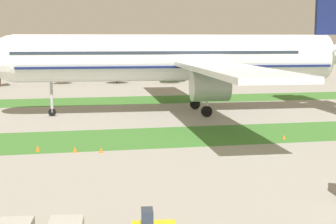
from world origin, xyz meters
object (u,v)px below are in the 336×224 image
taxiway_marker_1 (38,148)px  taxiway_marker_2 (284,137)px  taxiway_marker_3 (75,149)px  taxiway_marker_0 (101,150)px  airliner (185,57)px

taxiway_marker_1 → taxiway_marker_2: (28.75, 0.87, -0.08)m
taxiway_marker_1 → taxiway_marker_2: bearing=1.7°
taxiway_marker_1 → taxiway_marker_3: (3.91, -1.44, 0.01)m
taxiway_marker_1 → taxiway_marker_0: bearing=-18.2°
airliner → taxiway_marker_3: (-18.12, -25.53, -8.68)m
taxiway_marker_3 → taxiway_marker_0: bearing=-15.0°
taxiway_marker_0 → taxiway_marker_3: 2.80m
airliner → taxiway_marker_3: 32.49m
airliner → taxiway_marker_3: bearing=147.5°
taxiway_marker_2 → taxiway_marker_3: (-24.84, -2.32, 0.09)m
taxiway_marker_0 → taxiway_marker_3: (-2.70, 0.72, 0.05)m
airliner → taxiway_marker_0: airliner is taller
airliner → taxiway_marker_1: (-22.03, -24.08, -8.68)m
taxiway_marker_0 → taxiway_marker_1: bearing=161.8°
airliner → taxiway_marker_3: size_ratio=113.35×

